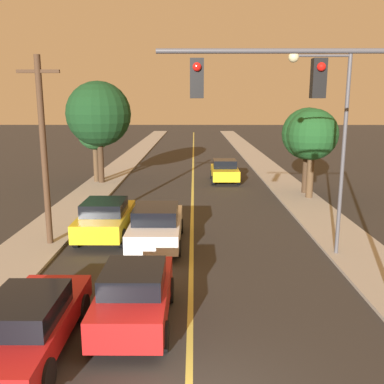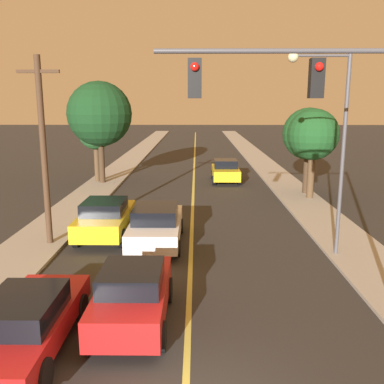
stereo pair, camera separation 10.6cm
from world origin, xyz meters
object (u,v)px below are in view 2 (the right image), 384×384
at_px(car_far_oncoming, 225,171).
at_px(tree_left_far, 96,133).
at_px(streetlamp_right, 330,127).
at_px(tree_right_near, 313,135).
at_px(car_near_lane_front, 133,294).
at_px(car_outer_lane_front, 26,322).
at_px(utility_pole_left, 43,149).
at_px(tree_right_far, 309,134).
at_px(tree_left_near, 100,114).
at_px(car_near_lane_second, 156,225).
at_px(car_outer_lane_second, 105,218).
at_px(traffic_signal_mast, 336,125).

height_order(car_far_oncoming, tree_left_far, tree_left_far).
distance_m(streetlamp_right, tree_right_near, 9.73).
xyz_separation_m(car_near_lane_front, car_outer_lane_front, (-2.24, -1.32, -0.07)).
relative_size(car_near_lane_front, tree_left_far, 0.86).
xyz_separation_m(streetlamp_right, tree_left_far, (-11.76, 14.62, -1.25)).
bearing_deg(utility_pole_left, tree_left_far, 94.82).
distance_m(utility_pole_left, tree_left_far, 13.58).
relative_size(car_far_oncoming, tree_right_far, 0.76).
relative_size(tree_left_near, tree_right_far, 1.33).
height_order(car_near_lane_front, streetlamp_right, streetlamp_right).
xyz_separation_m(car_near_lane_second, car_far_oncoming, (3.72, 13.81, -0.01)).
relative_size(utility_pole_left, tree_left_near, 1.05).
bearing_deg(car_near_lane_front, car_outer_lane_second, 107.02).
bearing_deg(traffic_signal_mast, tree_right_far, 77.60).
height_order(car_near_lane_second, tree_right_far, tree_right_far).
relative_size(car_near_lane_front, car_near_lane_second, 0.85).
xyz_separation_m(tree_left_near, tree_left_far, (-0.43, 0.40, -1.30)).
relative_size(car_near_lane_front, car_outer_lane_second, 0.90).
distance_m(car_far_oncoming, tree_left_near, 9.63).
xyz_separation_m(streetlamp_right, tree_left_near, (-11.33, 14.21, 0.04)).
xyz_separation_m(streetlamp_right, tree_right_far, (2.07, 10.84, -1.05)).
distance_m(car_near_lane_second, car_outer_lane_second, 2.43).
bearing_deg(traffic_signal_mast, streetlamp_right, 74.22).
bearing_deg(car_near_lane_second, car_outer_lane_second, 157.51).
bearing_deg(car_near_lane_front, tree_left_near, 104.47).
relative_size(car_outer_lane_second, car_far_oncoming, 1.13).
relative_size(traffic_signal_mast, tree_left_far, 1.48).
relative_size(car_near_lane_front, utility_pole_left, 0.55).
xyz_separation_m(traffic_signal_mast, streetlamp_right, (1.42, 5.02, -0.34)).
height_order(car_near_lane_second, utility_pole_left, utility_pole_left).
distance_m(car_near_lane_second, tree_left_near, 14.40).
bearing_deg(car_far_oncoming, traffic_signal_mast, 93.45).
relative_size(car_outer_lane_front, streetlamp_right, 0.64).
bearing_deg(streetlamp_right, car_near_lane_front, -141.36).
relative_size(car_near_lane_second, tree_right_near, 0.91).
height_order(car_outer_lane_second, tree_left_near, tree_left_near).
bearing_deg(utility_pole_left, car_far_oncoming, 60.36).
relative_size(car_near_lane_second, tree_left_near, 0.68).
distance_m(traffic_signal_mast, tree_right_far, 16.30).
bearing_deg(tree_left_far, tree_right_near, -20.52).
height_order(streetlamp_right, tree_right_near, streetlamp_right).
relative_size(tree_left_far, tree_right_far, 0.90).
distance_m(car_near_lane_front, car_far_oncoming, 20.54).
bearing_deg(car_outer_lane_front, tree_right_near, 56.35).
bearing_deg(car_outer_lane_second, utility_pole_left, -150.48).
relative_size(tree_left_near, tree_right_near, 1.34).
height_order(car_near_lane_second, streetlamp_right, streetlamp_right).
height_order(traffic_signal_mast, tree_left_far, traffic_signal_mast).
distance_m(car_far_oncoming, tree_right_far, 7.01).
height_order(car_outer_lane_second, tree_right_near, tree_right_near).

